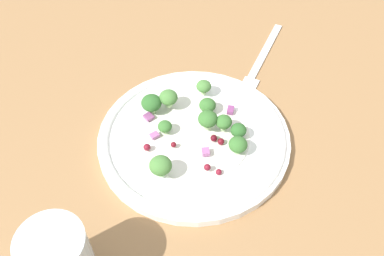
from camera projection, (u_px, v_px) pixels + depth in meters
The scene contains 24 objects.
ground_plane at pixel (196, 143), 62.16cm from camera, with size 180.00×180.00×2.00cm, color olive.
plate at pixel (192, 137), 60.53cm from camera, with size 26.33×26.33×1.70cm.
dressing_pool at pixel (192, 135), 60.20cm from camera, with size 15.27×15.27×0.20cm, color white.
broccoli_floret_0 at pixel (238, 130), 58.91cm from camera, with size 2.17×2.17×2.20cm.
broccoli_floret_1 at pixel (208, 119), 59.01cm from camera, with size 2.67×2.67×2.71cm.
broccoli_floret_2 at pixel (208, 105), 61.88cm from camera, with size 2.36×2.36×2.39cm.
broccoli_floret_3 at pixel (224, 122), 59.03cm from camera, with size 2.24×2.24×2.27cm.
broccoli_floret_4 at pixel (236, 147), 56.82cm from camera, with size 2.48×2.48×2.51cm.
broccoli_floret_5 at pixel (204, 87), 63.93cm from camera, with size 2.19×2.19×2.22cm.
broccoli_floret_6 at pixel (152, 103), 61.56cm from camera, with size 2.88×2.88×2.92cm.
broccoli_floret_7 at pixel (168, 98), 61.73cm from camera, with size 2.62×2.62×2.65cm.
broccoli_floret_8 at pixel (159, 165), 54.11cm from camera, with size 2.84×2.84×2.87cm.
broccoli_floret_9 at pixel (165, 127), 59.39cm from camera, with size 1.93×1.93×1.96cm.
cranberry_0 at pixel (174, 145), 58.08cm from camera, with size 0.77×0.77×0.77cm, color maroon.
cranberry_1 at pixel (216, 136), 59.23cm from camera, with size 0.94×0.94×0.94cm, color #4C0A14.
cranberry_2 at pixel (147, 147), 57.77cm from camera, with size 0.95×0.95×0.95cm, color maroon.
cranberry_3 at pixel (219, 172), 55.58cm from camera, with size 0.79×0.79×0.79cm, color maroon.
cranberry_4 at pixel (223, 139), 58.88cm from camera, with size 0.93×0.93×0.93cm, color maroon.
cranberry_5 at pixel (207, 167), 55.49cm from camera, with size 0.88×0.88×0.88cm, color maroon.
onion_bit_0 at pixel (231, 110), 62.47cm from camera, with size 1.38×0.90×0.51cm, color #843D75.
onion_bit_1 at pixel (206, 152), 57.40cm from camera, with size 0.98×1.11×0.59cm, color #A35B93.
onion_bit_2 at pixel (155, 135), 59.40cm from camera, with size 1.13×0.92×0.42cm, color #A35B93.
onion_bit_3 at pixel (149, 117), 61.67cm from camera, with size 1.14×1.28×0.37cm, color #934C84.
fork at pixel (261, 61), 71.77cm from camera, with size 4.21×18.68×0.50cm.
Camera 1 is at (19.95, -33.39, 47.53)cm, focal length 41.18 mm.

